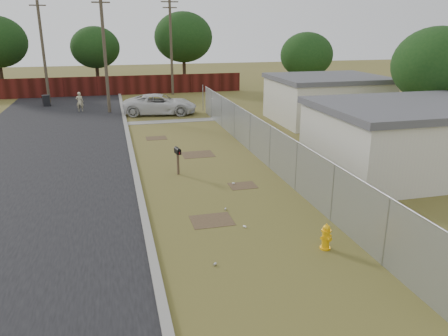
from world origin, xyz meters
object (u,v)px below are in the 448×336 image
object	(u,v)px
mailbox	(178,153)
trash_bin	(46,100)
pickup_truck	(160,104)
fire_hydrant	(326,237)
pedestrian	(80,102)

from	to	relation	value
mailbox	trash_bin	xyz separation A→B (m)	(-7.86, 20.07, -0.51)
pickup_truck	fire_hydrant	bearing A→B (deg)	-164.79
pedestrian	trash_bin	world-z (taller)	pedestrian
trash_bin	pickup_truck	bearing A→B (deg)	-33.98
fire_hydrant	trash_bin	size ratio (longest dim) A/B	0.90
pickup_truck	pedestrian	bearing A→B (deg)	75.30
fire_hydrant	mailbox	xyz separation A→B (m)	(-3.16, 7.89, 0.59)
pedestrian	trash_bin	size ratio (longest dim) A/B	1.69
pedestrian	trash_bin	distance (m)	4.35
mailbox	pedestrian	bearing A→B (deg)	106.62
pickup_truck	trash_bin	xyz separation A→B (m)	(-8.70, 5.86, -0.29)
mailbox	fire_hydrant	bearing A→B (deg)	-68.14
pickup_truck	pedestrian	size ratio (longest dim) A/B	3.55
pickup_truck	trash_bin	size ratio (longest dim) A/B	5.98
fire_hydrant	pedestrian	size ratio (longest dim) A/B	0.53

